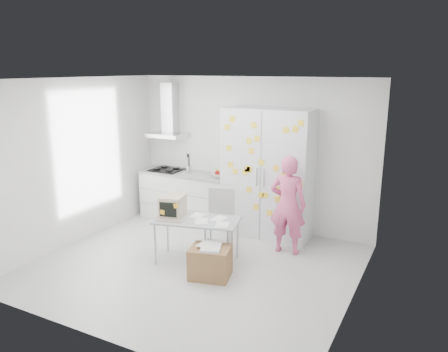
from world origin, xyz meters
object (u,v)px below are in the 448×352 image
at_px(desk, 181,212).
at_px(cardboard_box, 210,262).
at_px(person, 288,205).
at_px(chair, 220,216).

height_order(desk, cardboard_box, desk).
xyz_separation_m(person, chair, (-1.00, -0.36, -0.23)).
xyz_separation_m(desk, cardboard_box, (0.68, -0.33, -0.52)).
bearing_deg(person, cardboard_box, 58.09).
xyz_separation_m(desk, chair, (0.33, 0.61, -0.19)).
bearing_deg(cardboard_box, desk, 154.03).
bearing_deg(cardboard_box, chair, 110.22).
bearing_deg(chair, cardboard_box, -85.06).
bearing_deg(person, desk, 30.86).
relative_size(desk, chair, 1.38).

